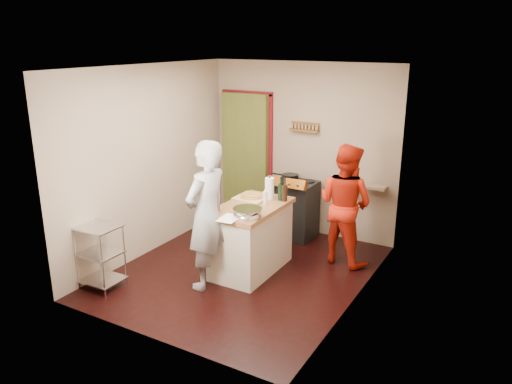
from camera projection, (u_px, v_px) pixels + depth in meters
floor at (243, 271)px, 6.52m from camera, size 3.50×3.50×0.00m
back_wall at (266, 155)px, 7.96m from camera, size 3.00×0.44×2.60m
left_wall at (149, 161)px, 6.84m from camera, size 0.04×3.50×2.60m
right_wall at (360, 194)px, 5.42m from camera, size 0.04×3.50×2.60m
ceiling at (241, 66)px, 5.74m from camera, size 3.00×3.50×0.02m
stove at (294, 209)px, 7.54m from camera, size 0.60×0.63×1.00m
wire_shelving at (100, 254)px, 6.00m from camera, size 0.48×0.40×0.80m
island at (251, 236)px, 6.43m from camera, size 0.70×1.28×1.20m
person_stripe at (207, 216)px, 5.90m from camera, size 0.48×0.69×1.81m
person_red at (345, 204)px, 6.61m from camera, size 0.92×0.80×1.63m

